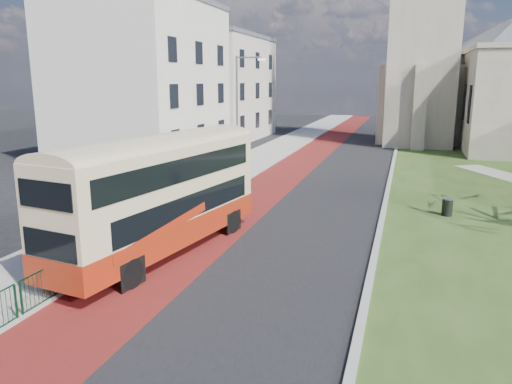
% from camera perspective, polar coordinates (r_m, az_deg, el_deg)
% --- Properties ---
extents(ground, '(160.00, 160.00, 0.00)m').
position_cam_1_polar(ground, '(18.07, -7.14, -8.51)').
color(ground, black).
rests_on(ground, ground).
extents(road_carriageway, '(9.00, 120.00, 0.01)m').
position_cam_1_polar(road_carriageway, '(36.36, 7.89, 2.24)').
color(road_carriageway, black).
rests_on(road_carriageway, ground).
extents(bus_lane, '(3.40, 120.00, 0.01)m').
position_cam_1_polar(bus_lane, '(36.86, 3.75, 2.48)').
color(bus_lane, '#591414').
rests_on(bus_lane, ground).
extents(pavement_west, '(4.00, 120.00, 0.12)m').
position_cam_1_polar(pavement_west, '(37.88, -1.87, 2.85)').
color(pavement_west, gray).
rests_on(pavement_west, ground).
extents(kerb_west, '(0.25, 120.00, 0.13)m').
position_cam_1_polar(kerb_west, '(37.29, 1.05, 2.71)').
color(kerb_west, '#999993').
rests_on(kerb_west, ground).
extents(kerb_east, '(0.25, 80.00, 0.13)m').
position_cam_1_polar(kerb_east, '(37.92, 15.26, 2.43)').
color(kerb_east, '#999993').
rests_on(kerb_east, ground).
extents(pedestrian_railing, '(0.07, 24.00, 1.12)m').
position_cam_1_polar(pedestrian_railing, '(22.54, -9.95, -2.82)').
color(pedestrian_railing, '#0B331B').
rests_on(pedestrian_railing, ground).
extents(gothic_church, '(16.38, 18.00, 40.00)m').
position_cam_1_polar(gothic_church, '(54.07, 23.93, 18.66)').
color(gothic_church, gray).
rests_on(gothic_church, ground).
extents(street_block_near, '(10.30, 14.30, 13.00)m').
position_cam_1_polar(street_block_near, '(42.84, -12.80, 12.36)').
color(street_block_near, silver).
rests_on(street_block_near, ground).
extents(street_block_far, '(10.30, 16.30, 11.50)m').
position_cam_1_polar(street_block_far, '(57.33, -4.75, 11.86)').
color(street_block_far, beige).
rests_on(street_block_far, ground).
extents(streetlamp, '(2.13, 0.18, 8.00)m').
position_cam_1_polar(streetlamp, '(35.28, -1.95, 9.55)').
color(streetlamp, gray).
rests_on(streetlamp, pavement_west).
extents(bus, '(4.08, 10.63, 4.34)m').
position_cam_1_polar(bus, '(18.96, -10.89, 0.20)').
color(bus, maroon).
rests_on(bus, ground).
extents(litter_bin, '(0.68, 0.68, 0.87)m').
position_cam_1_polar(litter_bin, '(25.99, 21.01, -1.59)').
color(litter_bin, black).
rests_on(litter_bin, grass_green).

